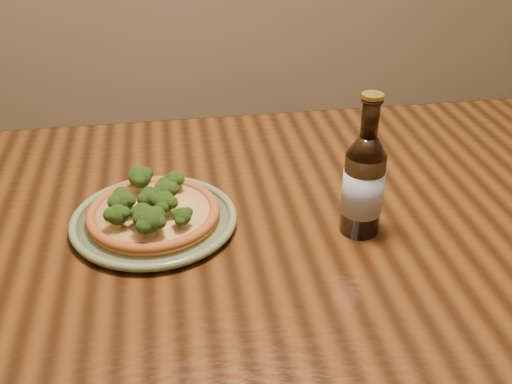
{
  "coord_description": "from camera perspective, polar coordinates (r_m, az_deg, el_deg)",
  "views": [
    {
      "loc": [
        -0.31,
        -0.75,
        1.32
      ],
      "look_at": [
        -0.18,
        0.08,
        0.82
      ],
      "focal_mm": 42.0,
      "sensor_mm": 36.0,
      "label": 1
    }
  ],
  "objects": [
    {
      "name": "table",
      "position": [
        1.12,
        8.82,
        -5.97
      ],
      "size": [
        1.6,
        0.9,
        0.75
      ],
      "color": "#43240E",
      "rests_on": "ground"
    },
    {
      "name": "plate",
      "position": [
        1.03,
        -9.68,
        -2.65
      ],
      "size": [
        0.28,
        0.28,
        0.02
      ],
      "rotation": [
        0.0,
        0.0,
        -0.35
      ],
      "color": "#5D6C4B",
      "rests_on": "table"
    },
    {
      "name": "pizza",
      "position": [
        1.02,
        -9.85,
        -1.79
      ],
      "size": [
        0.22,
        0.22,
        0.07
      ],
      "rotation": [
        0.0,
        0.0,
        -0.43
      ],
      "color": "brown",
      "rests_on": "plate"
    },
    {
      "name": "beer_bottle",
      "position": [
        0.98,
        10.19,
        0.81
      ],
      "size": [
        0.07,
        0.07,
        0.24
      ],
      "rotation": [
        0.0,
        0.0,
        0.18
      ],
      "color": "black",
      "rests_on": "table"
    }
  ]
}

